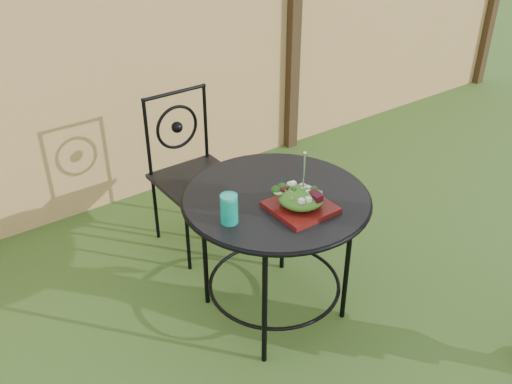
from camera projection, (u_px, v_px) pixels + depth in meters
ground at (362, 379)px, 2.70m from camera, size 60.00×60.00×0.00m
fence at (135, 64)px, 3.73m from camera, size 8.00×0.12×1.90m
patio_table at (276, 220)px, 2.81m from camera, size 0.92×0.92×0.72m
patio_chair at (192, 169)px, 3.44m from camera, size 0.46×0.46×0.95m
salad_plate at (301, 207)px, 2.63m from camera, size 0.27×0.27×0.02m
salad at (301, 198)px, 2.61m from camera, size 0.21×0.21×0.08m
fork at (304, 172)px, 2.54m from camera, size 0.01×0.01×0.18m
drinking_glass at (229, 209)px, 2.51m from camera, size 0.08×0.08×0.14m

